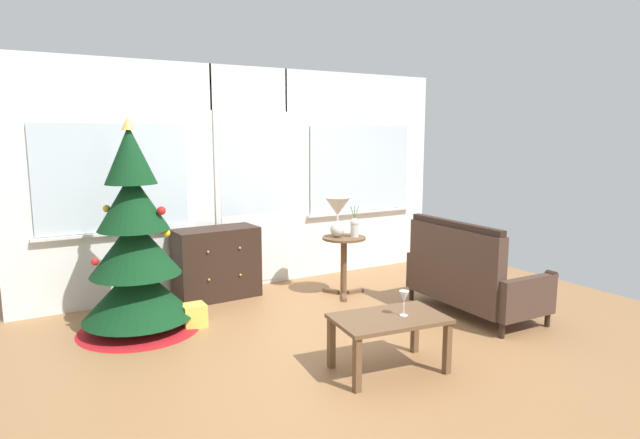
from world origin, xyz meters
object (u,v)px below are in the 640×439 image
side_table (344,254)px  wine_glass (404,298)px  dresser_cabinet (217,263)px  coffee_table (389,325)px  gift_box (194,315)px  flower_vase (355,227)px  settee_sofa (468,278)px  christmas_tree (135,257)px  table_lamp (338,211)px

side_table → wine_glass: (-0.65, -1.85, 0.10)m
dresser_cabinet → coffee_table: bearing=-78.4°
dresser_cabinet → side_table: 1.41m
wine_glass → gift_box: 2.10m
flower_vase → wine_glass: bearing=-112.6°
dresser_cabinet → settee_sofa: settee_sofa is taller
settee_sofa → side_table: settee_sofa is taller
dresser_cabinet → side_table: bearing=-26.5°
flower_vase → gift_box: flower_vase is taller
christmas_tree → wine_glass: size_ratio=9.99×
dresser_cabinet → christmas_tree: bearing=-148.6°
table_lamp → gift_box: size_ratio=2.05×
settee_sofa → wine_glass: settee_sofa is taller
flower_vase → wine_glass: (-0.75, -1.79, -0.21)m
wine_glass → gift_box: (-1.11, 1.72, -0.46)m
wine_glass → settee_sofa: bearing=26.6°
table_lamp → wine_glass: size_ratio=2.26×
table_lamp → gift_box: table_lamp is taller
dresser_cabinet → wine_glass: bearing=-76.2°
flower_vase → gift_box: 1.98m
flower_vase → gift_box: (-1.86, -0.07, -0.68)m
christmas_tree → gift_box: 0.77m
christmas_tree → dresser_cabinet: size_ratio=2.12×
side_table → gift_box: side_table is taller
table_lamp → flower_vase: bearing=-32.0°
christmas_tree → settee_sofa: christmas_tree is taller
table_lamp → gift_box: (-1.70, -0.17, -0.84)m
table_lamp → dresser_cabinet: bearing=153.9°
side_table → flower_vase: flower_vase is taller
christmas_tree → flower_vase: (2.32, -0.10, 0.09)m
side_table → flower_vase: bearing=-31.0°
settee_sofa → table_lamp: 1.55m
dresser_cabinet → flower_vase: size_ratio=2.63×
side_table → flower_vase: size_ratio=1.90×
coffee_table → wine_glass: wine_glass is taller
side_table → gift_box: 1.80m
christmas_tree → settee_sofa: (2.95, -1.20, -0.32)m
dresser_cabinet → side_table: dresser_cabinet is taller
coffee_table → wine_glass: 0.24m
christmas_tree → side_table: christmas_tree is taller
table_lamp → flower_vase: 0.25m
settee_sofa → gift_box: bearing=157.4°
dresser_cabinet → settee_sofa: size_ratio=0.65×
christmas_tree → wine_glass: 2.46m
dresser_cabinet → table_lamp: table_lamp is taller
christmas_tree → gift_box: bearing=-19.5°
gift_box → settee_sofa: bearing=-22.6°
side_table → table_lamp: table_lamp is taller
christmas_tree → gift_box: (0.47, -0.17, -0.58)m
side_table → gift_box: bearing=-175.8°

